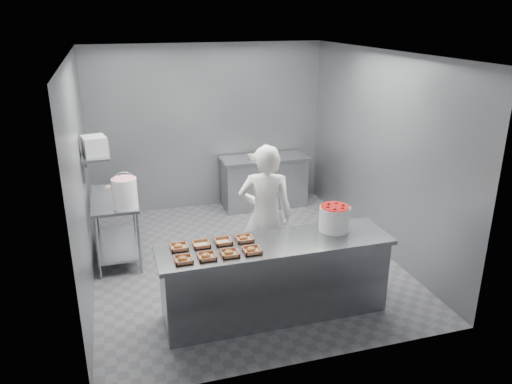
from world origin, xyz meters
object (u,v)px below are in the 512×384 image
Objects in this scene: strawberry_tub at (335,217)px; tray_4 at (179,247)px; tray_2 at (229,253)px; appliance at (94,145)px; service_counter at (275,278)px; tray_1 at (207,256)px; worker at (266,216)px; tray_0 at (183,259)px; prep_table at (116,218)px; tray_6 at (223,241)px; glaze_bucket at (125,192)px; tray_3 at (252,250)px; tray_5 at (201,244)px; back_counter at (264,182)px; tray_7 at (244,238)px.

tray_4 is at bearing 179.08° from strawberry_tub.
tray_2 is 2.42m from appliance.
tray_4 is at bearing 171.79° from service_counter.
worker reaches higher than tray_1.
tray_2 is 0.57m from tray_4.
worker is (0.91, 0.86, -0.02)m from tray_1.
service_counter is 0.85m from worker.
tray_0 is at bearing -90.00° from tray_4.
prep_table is 6.40× the size of tray_6.
tray_1 is 0.39× the size of glaze_bucket.
tray_3 is at bearing -22.53° from tray_4.
worker is (0.90, 0.56, -0.01)m from tray_5.
strawberry_tub is (1.79, 0.27, 0.13)m from tray_0.
tray_4 reaches higher than back_counter.
prep_table is 6.40× the size of tray_1.
tray_7 reaches higher than tray_6.
worker is at bearing -26.67° from glaze_bucket.
appliance is (-1.93, 1.06, 0.77)m from worker.
glaze_bucket reaches higher than tray_6.
tray_4 is 1.00× the size of tray_5.
prep_table is 6.40× the size of tray_7.
strawberry_tub reaches higher than back_counter.
glaze_bucket is (-1.62, 0.81, 0.20)m from worker.
strawberry_tub is (1.31, 0.27, 0.13)m from tray_2.
tray_6 is 1.31m from strawberry_tub.
tray_3 is at bearing 0.00° from tray_0.
back_counter is 4.26× the size of strawberry_tub.
tray_3 is 0.78m from tray_4.
tray_7 is at bearing -0.00° from tray_6.
tray_2 is at bearing 0.00° from tray_1.
tray_3 reaches higher than tray_6.
tray_2 is 1.00× the size of tray_3.
back_counter is 8.01× the size of tray_6.
back_counter is at bearing 66.82° from tray_2.
worker reaches higher than prep_table.
glaze_bucket is (-1.19, 1.67, 0.18)m from tray_3.
worker is (0.43, 0.86, -0.02)m from tray_3.
prep_table is at bearing 117.54° from tray_2.
back_counter is 2.70m from worker.
worker reaches higher than tray_0.
tray_3 is (0.72, 0.00, 0.00)m from tray_0.
service_counter is 1.15m from tray_4.
worker is 5.15× the size of strawberry_tub.
appliance reaches higher than tray_0.
appliance reaches higher than service_counter.
tray_2 is at bearing -60.28° from glaze_bucket.
appliance reaches higher than tray_1.
tray_1 is at bearing 0.00° from tray_0.
prep_table is 6.40× the size of tray_5.
tray_1 is at bearing -169.37° from service_counter.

